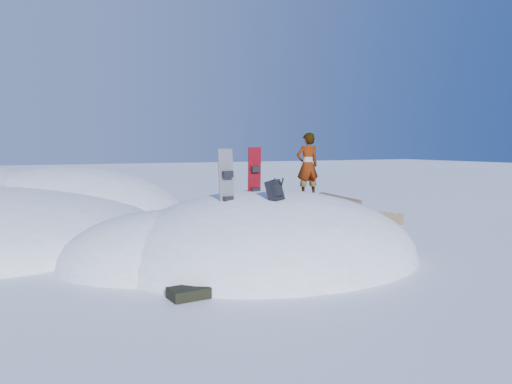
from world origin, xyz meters
name	(u,v)px	position (x,y,z in m)	size (l,w,h in m)	color
ground	(267,257)	(0.00, 0.00, 0.00)	(120.00, 120.00, 0.00)	white
snow_mound	(255,256)	(-0.17, 0.24, 0.00)	(8.00, 6.00, 3.00)	white
rock_outcrop	(328,225)	(3.72, 3.01, 0.01)	(4.68, 4.41, 1.68)	brown
snowboard_red	(255,183)	(-0.24, 0.13, 1.68)	(0.30, 0.17, 1.61)	#AD0915
snowboard_dark	(227,190)	(-1.15, -0.44, 1.59)	(0.33, 0.24, 1.71)	black
backpack	(275,191)	(-0.32, -0.96, 1.59)	(0.42, 0.47, 0.50)	black
gear_pile	(191,291)	(-2.51, -2.10, 0.11)	(0.83, 0.63, 0.22)	black
person	(308,165)	(1.58, 0.84, 2.00)	(0.59, 0.39, 1.62)	slate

